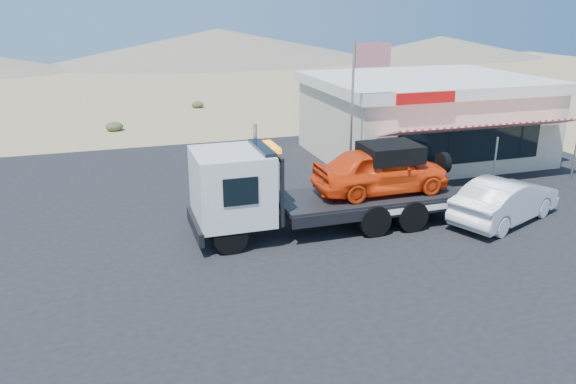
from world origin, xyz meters
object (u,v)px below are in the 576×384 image
Objects in this scene: tow_truck at (323,182)px; flagpole at (358,100)px; jerky_store at (423,117)px; white_sedan at (505,200)px.

flagpole reaches higher than tow_truck.
flagpole reaches higher than jerky_store.
flagpole reaches higher than white_sedan.
flagpole is at bearing 18.81° from white_sedan.
white_sedan is at bearing -48.47° from flagpole.
tow_truck reaches higher than white_sedan.
white_sedan is 0.45× the size of jerky_store.
tow_truck is 6.45m from white_sedan.
flagpole is (2.49, 2.90, 2.13)m from tow_truck.
jerky_store is (1.80, 8.72, 1.20)m from white_sedan.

